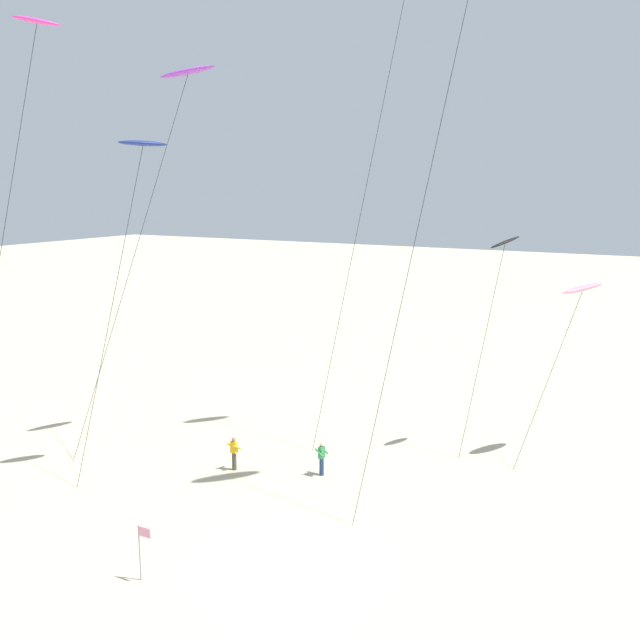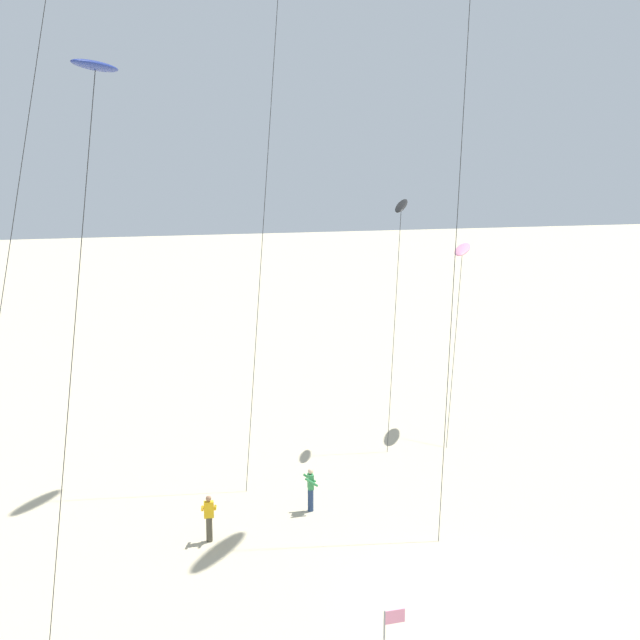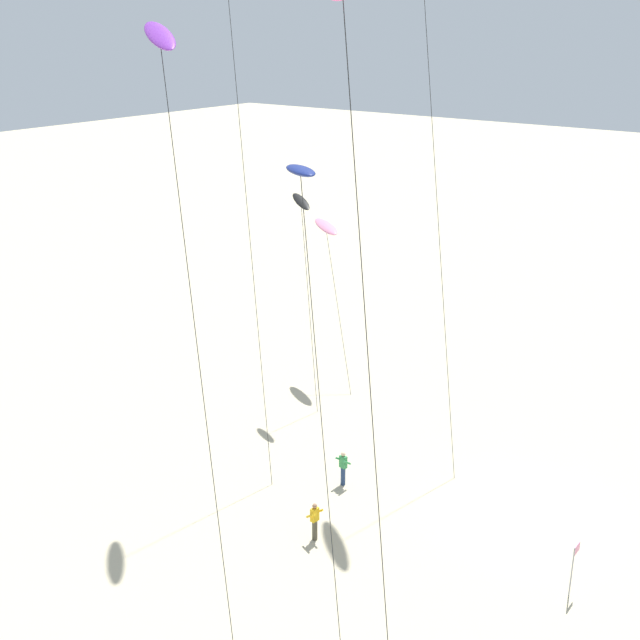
{
  "view_description": "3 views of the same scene",
  "coord_description": "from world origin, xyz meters",
  "views": [
    {
      "loc": [
        12.3,
        -20.15,
        13.77
      ],
      "look_at": [
        -2.82,
        7.61,
        7.64
      ],
      "focal_mm": 38.97,
      "sensor_mm": 36.0,
      "label": 1
    },
    {
      "loc": [
        -11.13,
        -21.44,
        12.99
      ],
      "look_at": [
        -2.05,
        8.56,
        7.12
      ],
      "focal_mm": 47.77,
      "sensor_mm": 36.0,
      "label": 2
    },
    {
      "loc": [
        -29.24,
        -10.91,
        19.89
      ],
      "look_at": [
        -2.05,
        9.38,
        7.38
      ],
      "focal_mm": 46.0,
      "sensor_mm": 36.0,
      "label": 3
    }
  ],
  "objects": [
    {
      "name": "kite_black",
      "position": [
        3.75,
        14.92,
        10.78
      ],
      "size": [
        2.06,
        3.05,
        11.37
      ],
      "color": "black",
      "rests_on": "ground"
    },
    {
      "name": "ground_plane",
      "position": [
        0.0,
        0.0,
        0.0
      ],
      "size": [
        260.0,
        260.0,
        0.0
      ],
      "primitive_type": "plane",
      "color": "beige"
    },
    {
      "name": "kite_purple",
      "position": [
        -11.05,
        8.73,
        19.17
      ],
      "size": [
        4.74,
        7.16,
        19.98
      ],
      "color": "purple",
      "rests_on": "ground"
    },
    {
      "name": "kite_pink",
      "position": [
        7.46,
        16.05,
        8.73
      ],
      "size": [
        3.27,
        4.8,
        9.14
      ],
      "color": "pink",
      "rests_on": "ground"
    },
    {
      "name": "kite_flyer_nearest",
      "position": [
        -6.8,
        6.1,
        0.89
      ],
      "size": [
        0.59,
        0.56,
        1.67
      ],
      "color": "#4C4738",
      "rests_on": "ground"
    },
    {
      "name": "kite_flyer_middle",
      "position": [
        -2.71,
        7.58,
        0.89
      ],
      "size": [
        0.56,
        0.59,
        1.67
      ],
      "color": "navy",
      "rests_on": "ground"
    },
    {
      "name": "kite_magenta",
      "position": [
        -12.54,
        0.84,
        19.89
      ],
      "size": [
        3.36,
        4.79,
        20.67
      ],
      "color": "#D8339E",
      "rests_on": "ground"
    },
    {
      "name": "kite_navy",
      "position": [
        -10.03,
        4.14,
        15.42
      ],
      "size": [
        2.99,
        4.31,
        15.79
      ],
      "color": "navy",
      "rests_on": "ground"
    },
    {
      "name": "marker_flag",
      "position": [
        -3.88,
        -3.48,
        1.49
      ],
      "size": [
        0.57,
        0.05,
        2.1
      ],
      "color": "gray",
      "rests_on": "ground"
    }
  ]
}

